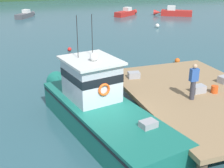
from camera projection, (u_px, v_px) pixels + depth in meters
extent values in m
plane|color=#2D5660|center=(100.00, 133.00, 12.71)|extent=(200.00, 200.00, 0.00)
cylinder|color=#4C3D2D|center=(116.00, 83.00, 16.80)|extent=(0.36, 0.36, 1.00)
cylinder|color=#4C3D2D|center=(194.00, 73.00, 18.40)|extent=(0.36, 0.36, 1.00)
cube|color=#937551|center=(198.00, 95.00, 13.78)|extent=(6.00, 9.00, 0.20)
cube|color=#196B5B|center=(105.00, 122.00, 12.46)|extent=(4.08, 8.34, 1.10)
cone|color=#196B5B|center=(61.00, 85.00, 16.37)|extent=(1.44, 1.99, 1.10)
cube|color=black|center=(105.00, 112.00, 12.30)|extent=(4.07, 8.19, 0.12)
cube|color=#196B5B|center=(105.00, 109.00, 12.24)|extent=(4.12, 8.35, 0.12)
cube|color=silver|center=(91.00, 81.00, 12.89)|extent=(2.31, 2.54, 1.80)
cube|color=black|center=(91.00, 74.00, 12.77)|extent=(2.33, 2.57, 0.36)
cube|color=silver|center=(91.00, 60.00, 12.54)|extent=(2.61, 2.88, 0.10)
sphere|color=white|center=(94.00, 57.00, 12.22)|extent=(0.36, 0.36, 0.36)
cylinder|color=black|center=(77.00, 37.00, 12.43)|extent=(0.03, 0.03, 1.80)
cylinder|color=black|center=(92.00, 35.00, 12.76)|extent=(0.03, 0.03, 1.80)
cube|color=#939399|center=(148.00, 126.00, 10.70)|extent=(0.68, 0.55, 0.36)
torus|color=orange|center=(136.00, 144.00, 9.81)|extent=(0.66, 0.66, 0.12)
torus|color=#EA5119|center=(104.00, 90.00, 11.98)|extent=(0.55, 0.21, 0.54)
cube|color=#9E9EA3|center=(198.00, 89.00, 13.71)|extent=(0.60, 0.44, 0.35)
cube|color=#9E9EA3|center=(134.00, 75.00, 15.54)|extent=(0.66, 0.53, 0.32)
cylinder|color=#E04C19|center=(214.00, 89.00, 13.67)|extent=(0.32, 0.32, 0.34)
cylinder|color=#383842|center=(192.00, 90.00, 12.90)|extent=(0.22, 0.22, 0.86)
cube|color=#2D56A8|center=(194.00, 75.00, 12.64)|extent=(0.36, 0.22, 0.56)
sphere|color=tan|center=(195.00, 66.00, 12.50)|extent=(0.20, 0.20, 0.20)
cube|color=#4C4C51|center=(24.00, 16.00, 42.07)|extent=(2.81, 3.49, 0.63)
cone|color=#4C4C51|center=(32.00, 14.00, 44.02)|extent=(1.00, 1.07, 0.63)
cube|color=silver|center=(26.00, 11.00, 42.41)|extent=(1.21, 1.20, 0.47)
cube|color=red|center=(125.00, 14.00, 43.82)|extent=(3.80, 3.10, 0.69)
cone|color=red|center=(134.00, 12.00, 45.57)|extent=(1.16, 1.09, 0.69)
cube|color=silver|center=(127.00, 9.00, 44.09)|extent=(1.32, 1.32, 0.51)
cube|color=red|center=(176.00, 13.00, 43.86)|extent=(4.55, 3.64, 0.82)
cone|color=red|center=(157.00, 12.00, 44.48)|extent=(1.39, 1.30, 0.82)
cube|color=silver|center=(171.00, 8.00, 43.77)|extent=(1.56, 1.57, 0.61)
sphere|color=red|center=(70.00, 49.00, 25.14)|extent=(0.34, 0.34, 0.34)
sphere|color=#EA5B19|center=(177.00, 61.00, 21.95)|extent=(0.39, 0.39, 0.39)
sphere|color=silver|center=(157.00, 26.00, 35.10)|extent=(0.49, 0.49, 0.49)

